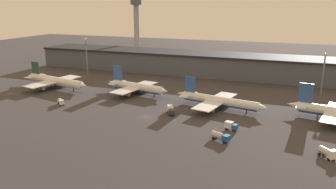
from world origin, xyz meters
name	(u,v)px	position (x,y,z in m)	size (l,w,h in m)	color
ground	(146,117)	(0.00, 0.00, 0.00)	(600.00, 600.00, 0.00)	#383538
terminal_building	(203,64)	(0.00, 91.01, 7.12)	(236.04, 27.42, 14.16)	#4C515B
airplane_0	(55,81)	(-67.50, 26.60, 3.87)	(48.25, 34.50, 13.22)	white
airplane_1	(136,87)	(-19.88, 31.54, 3.57)	(38.35, 31.57, 13.65)	white
airplane_2	(218,101)	(25.36, 22.21, 3.40)	(43.46, 33.22, 12.81)	white
service_vehicle_0	(327,152)	(66.89, -14.69, 1.81)	(5.50, 5.82, 3.35)	white
service_vehicle_1	(171,110)	(7.89, 7.70, 1.73)	(5.60, 7.89, 3.02)	#282D38
service_vehicle_3	(220,136)	(33.74, -13.25, 1.64)	(7.17, 4.88, 2.77)	#195199
service_vehicle_4	(61,101)	(-44.20, 1.50, 1.57)	(5.32, 4.89, 2.72)	white
service_vehicle_5	(231,126)	(35.32, -2.24, 1.74)	(5.05, 3.53, 3.14)	#195199
lamp_post_0	(86,51)	(-70.46, 62.29, 15.49)	(1.80, 1.80, 24.25)	slate
lamp_post_1	(324,68)	(69.91, 62.29, 14.13)	(1.80, 1.80, 21.82)	slate
control_tower	(137,24)	(-67.94, 131.99, 29.43)	(9.00, 9.00, 51.29)	#99999E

